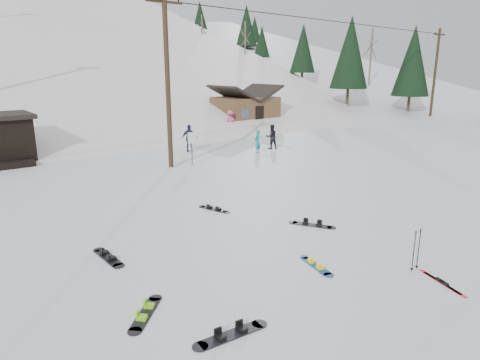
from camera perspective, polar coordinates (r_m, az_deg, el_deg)
ground at (r=12.09m, az=15.62°, el=-11.55°), size 200.00×200.00×0.00m
ski_slope at (r=64.31m, az=-28.17°, el=-2.58°), size 60.00×85.24×65.97m
ridge_right at (r=75.05m, az=2.17°, el=2.27°), size 45.66×93.98×54.59m
treeline_right at (r=66.14m, az=5.41°, el=10.17°), size 20.00×60.00×10.00m
utility_pole at (r=23.04m, az=-9.64°, el=13.17°), size 2.00×0.26×9.00m
utility_pole_right at (r=48.80m, az=24.57°, el=12.83°), size 2.00×0.26×9.00m
trail_sign at (r=23.55m, az=-6.43°, el=4.98°), size 0.50×0.09×1.85m
lift_hut at (r=27.80m, az=-29.26°, el=4.87°), size 3.40×4.10×2.75m
cabin at (r=38.76m, az=0.68°, el=9.21°), size 5.39×4.40×3.77m
hero_snowboard at (r=12.05m, az=10.12°, el=-11.15°), size 0.55×1.40×0.10m
hero_skis at (r=12.14m, az=25.33°, el=-12.25°), size 0.58×1.48×0.08m
ski_poles at (r=12.38m, az=22.46°, el=-8.55°), size 0.31×0.08×1.14m
board_scatter_a at (r=9.18m, az=-1.21°, el=-19.88°), size 1.71×0.45×0.12m
board_scatter_b at (r=12.90m, az=-17.16°, el=-9.79°), size 0.37×1.69×0.12m
board_scatter_c at (r=10.04m, az=-12.46°, el=-16.93°), size 1.23×1.23×0.11m
board_scatter_d at (r=14.94m, az=9.57°, el=-5.88°), size 0.98×1.45×0.11m
board_scatter_f at (r=16.35m, az=-3.49°, el=-3.88°), size 0.62×1.41×0.10m
skier_teal at (r=26.97m, az=2.33°, el=5.13°), size 0.63×0.53×1.47m
skier_dark at (r=28.49m, az=4.22°, el=5.77°), size 0.94×0.83×1.61m
skier_pink at (r=35.42m, az=-1.30°, el=7.78°), size 1.31×0.92×1.86m
skier_navy at (r=27.57m, az=-6.73°, el=5.54°), size 1.08×0.90×1.73m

